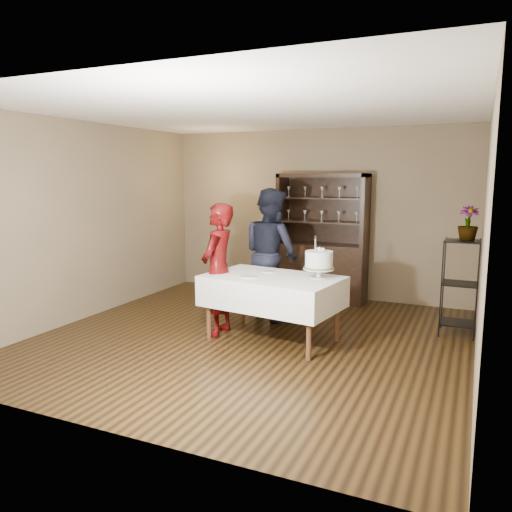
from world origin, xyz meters
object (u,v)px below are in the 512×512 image
at_px(man, 271,253).
at_px(potted_plant, 468,223).
at_px(china_hutch, 322,258).
at_px(plant_etagere, 460,283).
at_px(cake_table, 272,291).
at_px(woman, 218,269).
at_px(cake, 319,261).

xyz_separation_m(man, potted_plant, (2.48, 0.25, 0.49)).
distance_m(china_hutch, potted_plant, 2.47).
relative_size(plant_etagere, cake_table, 0.71).
xyz_separation_m(cake_table, woman, (-0.71, -0.04, 0.22)).
height_order(cake_table, potted_plant, potted_plant).
bearing_deg(china_hutch, woman, -106.52).
height_order(plant_etagere, cake_table, plant_etagere).
height_order(man, cake, man).
xyz_separation_m(woman, potted_plant, (2.79, 1.22, 0.58)).
height_order(plant_etagere, cake, cake).
xyz_separation_m(cake_table, potted_plant, (2.08, 1.18, 0.80)).
bearing_deg(man, potted_plant, -142.73).
height_order(woman, cake, woman).
bearing_deg(woman, cake_table, 89.10).
bearing_deg(cake, china_hutch, 105.63).
bearing_deg(china_hutch, cake_table, -88.73).
bearing_deg(man, cake, 170.91).
bearing_deg(woman, cake, 93.90).
distance_m(china_hutch, cake_table, 2.20).
bearing_deg(woman, man, 158.60).
xyz_separation_m(china_hutch, plant_etagere, (2.08, -1.05, -0.01)).
distance_m(woman, cake, 1.26).
bearing_deg(cake, potted_plant, 34.06).
bearing_deg(man, woman, 104.06).
height_order(plant_etagere, man, man).
height_order(man, potted_plant, man).
xyz_separation_m(plant_etagere, woman, (-2.74, -1.18, 0.17)).
distance_m(cake_table, man, 1.06).
relative_size(china_hutch, woman, 1.22).
relative_size(china_hutch, man, 1.11).
bearing_deg(man, plant_etagere, -143.49).
height_order(china_hutch, cake_table, china_hutch).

